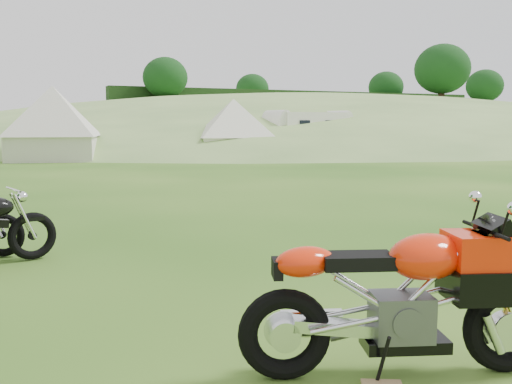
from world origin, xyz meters
name	(u,v)px	position (x,y,z in m)	size (l,w,h in m)	color
ground	(298,287)	(0.00, 0.00, 0.00)	(120.00, 120.00, 0.00)	#1E4E10
hillside	(310,139)	(24.00, 40.00, 0.00)	(80.00, 64.00, 8.00)	#698E48
hedgerow	(310,139)	(24.00, 40.00, 0.00)	(36.00, 1.20, 8.60)	black
sport_motorcycle	(399,287)	(-0.39, -1.97, 0.58)	(1.93, 0.48, 1.16)	red
tent_left	(54,125)	(-0.06, 20.28, 1.44)	(3.33, 3.33, 2.89)	beige
tent_right	(234,128)	(7.38, 18.75, 1.31)	(3.02, 3.02, 2.62)	silver
caravan	(308,133)	(11.55, 19.33, 1.04)	(4.45, 1.99, 2.09)	silver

